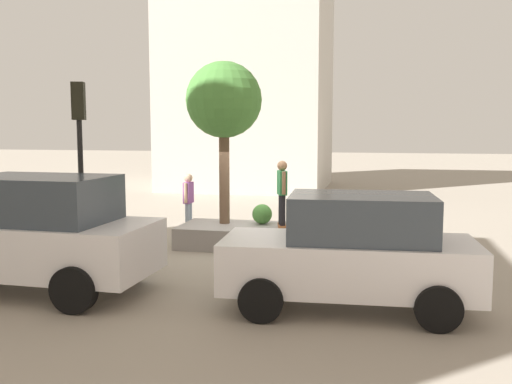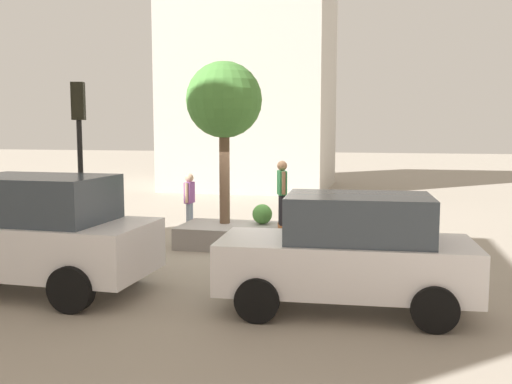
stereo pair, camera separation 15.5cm
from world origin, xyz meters
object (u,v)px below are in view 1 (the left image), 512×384
Objects in this scene: sedan_parked at (352,252)px; pedestrian_crossing at (188,197)px; skateboarder at (282,188)px; plaza_tree at (224,102)px; police_car at (33,233)px; skateboard at (282,225)px; traffic_light_corner at (80,140)px; planter_ledge at (256,236)px.

sedan_parked is 8.65m from pedestrian_crossing.
plaza_tree is at bearing -12.13° from skateboarder.
police_car is at bearing 84.42° from pedestrian_crossing.
plaza_tree reaches higher than pedestrian_crossing.
police_car is at bearing 1.82° from sedan_parked.
skateboard is 4.01m from pedestrian_crossing.
skateboard is at bearing -150.03° from traffic_light_corner.
pedestrian_crossing is at bearing -33.97° from skateboarder.
pedestrian_crossing is at bearing -48.24° from plaza_tree.
sedan_parked is at bearing 120.04° from planter_ledge.
plaza_tree is 3.61m from skateboard.
skateboarder reaches higher than planter_ledge.
skateboard is 0.50× the size of skateboarder.
skateboard is at bearing 178.21° from skateboarder.
plaza_tree is at bearing -114.74° from police_car.
plaza_tree is 3.78m from pedestrian_crossing.
skateboarder is 0.40× the size of traffic_light_corner.
skateboard is at bearing -66.39° from sedan_parked.
pedestrian_crossing is (5.32, -6.82, -0.01)m from sedan_parked.
skateboarder is at bearing -150.03° from traffic_light_corner.
skateboard is 5.02m from sedan_parked.
skateboard is 0.19× the size of sedan_parked.
planter_ledge is 1.50m from skateboarder.
plaza_tree is 0.98× the size of sedan_parked.
police_car reaches higher than pedestrian_crossing.
planter_ledge is at bearing -8.41° from skateboard.
skateboarder is at bearing -1.79° from skateboard.
plaza_tree is at bearing -53.63° from sedan_parked.
sedan_parked is 6.01m from police_car.
traffic_light_corner is (2.63, 2.81, -0.97)m from plaza_tree.
skateboarder reaches higher than police_car.
traffic_light_corner is at bearing -18.79° from sedan_parked.
plaza_tree is at bearing -12.13° from skateboard.
skateboard is (-1.63, 0.35, -3.20)m from plaza_tree.
sedan_parked is at bearing 127.94° from pedestrian_crossing.
pedestrian_crossing is at bearing -95.58° from police_car.
planter_ledge is at bearing -59.96° from sedan_parked.
skateboard is (-0.71, 0.10, 0.34)m from planter_ledge.
skateboarder is at bearing 167.87° from plaza_tree.
traffic_light_corner is (4.26, 2.46, 1.26)m from skateboarder.
skateboarder is at bearing -129.91° from police_car.
skateboard is at bearing 171.59° from planter_ledge.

